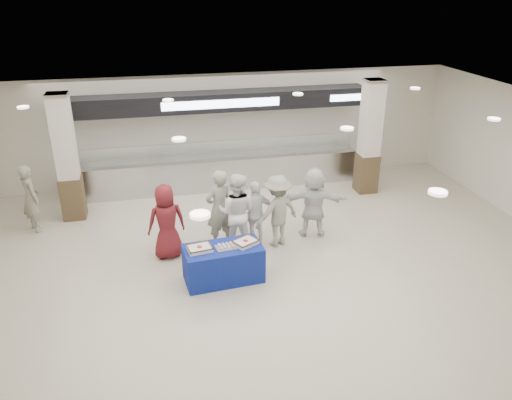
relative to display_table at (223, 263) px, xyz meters
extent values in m
plane|color=beige|center=(0.75, -0.47, -0.38)|extent=(14.00, 14.00, 0.00)
cube|color=#B5B7BD|center=(0.75, 4.93, 0.08)|extent=(8.00, 0.80, 0.90)
cube|color=#B5B7BD|center=(0.75, 4.93, 0.55)|extent=(8.00, 0.85, 0.04)
cube|color=white|center=(0.75, 4.63, 0.88)|extent=(7.60, 0.02, 0.50)
cube|color=black|center=(0.75, 4.93, 2.17)|extent=(8.40, 0.70, 0.50)
cube|color=silver|center=(0.75, 4.57, 2.17)|extent=(3.20, 0.03, 0.22)
cube|color=silver|center=(4.55, 4.57, 2.17)|extent=(1.40, 0.03, 0.18)
cube|color=#3D2D1B|center=(-3.25, 3.73, 0.18)|extent=(0.55, 0.55, 1.10)
cube|color=beige|center=(-3.25, 3.73, 1.78)|extent=(0.50, 0.50, 2.10)
cube|color=#3D2D1B|center=(4.75, 3.73, 0.18)|extent=(0.55, 0.55, 1.10)
cube|color=beige|center=(4.75, 3.73, 1.78)|extent=(0.50, 0.50, 2.10)
cube|color=navy|center=(0.00, 0.00, 0.00)|extent=(1.61, 0.91, 0.75)
cube|color=white|center=(-0.46, -0.02, 0.41)|extent=(0.51, 0.43, 0.07)
cube|color=#4A2B15|center=(-0.46, -0.02, 0.46)|extent=(0.51, 0.43, 0.02)
cylinder|color=red|center=(-0.46, -0.02, 0.45)|extent=(0.12, 0.12, 0.01)
cube|color=white|center=(0.47, 0.03, 0.41)|extent=(0.57, 0.53, 0.07)
cube|color=#4A2B15|center=(0.47, 0.03, 0.46)|extent=(0.57, 0.53, 0.02)
cylinder|color=red|center=(0.47, 0.03, 0.45)|extent=(0.14, 0.14, 0.01)
cube|color=#A5A5A9|center=(0.06, -0.03, 0.38)|extent=(0.44, 0.35, 0.01)
imported|color=maroon|center=(-1.03, 1.20, 0.47)|extent=(0.90, 0.66, 1.69)
imported|color=gray|center=(0.16, 1.45, 0.54)|extent=(0.78, 0.65, 1.84)
imported|color=white|center=(0.52, 1.23, 0.53)|extent=(1.07, 0.97, 1.80)
imported|color=white|center=(0.97, 1.32, 0.40)|extent=(0.97, 0.59, 1.55)
imported|color=gray|center=(1.44, 1.19, 0.47)|extent=(1.24, 0.96, 1.69)
imported|color=silver|center=(2.38, 1.47, 0.47)|extent=(1.65, 0.90, 1.70)
imported|color=gray|center=(-4.12, 3.19, 0.47)|extent=(0.66, 0.74, 1.69)
camera|label=1|loc=(-1.25, -8.60, 5.25)|focal=35.00mm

